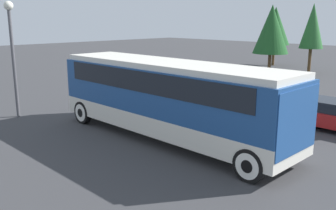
% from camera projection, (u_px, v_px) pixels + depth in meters
% --- Properties ---
extents(ground_plane, '(120.00, 120.00, 0.00)m').
position_uv_depth(ground_plane, '(168.00, 139.00, 15.22)').
color(ground_plane, '#38383A').
extents(tour_bus, '(10.94, 2.65, 3.14)m').
position_uv_depth(tour_bus, '(170.00, 94.00, 14.73)').
color(tour_bus, silver).
rests_on(tour_bus, ground_plane).
extents(parked_car_near, '(4.39, 1.93, 1.28)m').
position_uv_depth(parked_car_near, '(334.00, 115.00, 16.43)').
color(parked_car_near, maroon).
rests_on(parked_car_near, ground_plane).
extents(lamp_post, '(0.44, 0.44, 5.59)m').
position_uv_depth(lamp_post, '(12.00, 42.00, 17.87)').
color(lamp_post, '#515156').
rests_on(lamp_post, ground_plane).
extents(tree_left, '(3.03, 3.03, 5.98)m').
position_uv_depth(tree_left, '(275.00, 26.00, 38.44)').
color(tree_left, brown).
rests_on(tree_left, ground_plane).
extents(tree_center, '(2.09, 2.09, 6.14)m').
position_uv_depth(tree_center, '(312.00, 26.00, 33.32)').
color(tree_center, brown).
rests_on(tree_center, ground_plane).
extents(tree_right, '(3.07, 3.07, 5.99)m').
position_uv_depth(tree_right, '(271.00, 29.00, 32.33)').
color(tree_right, brown).
rests_on(tree_right, ground_plane).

